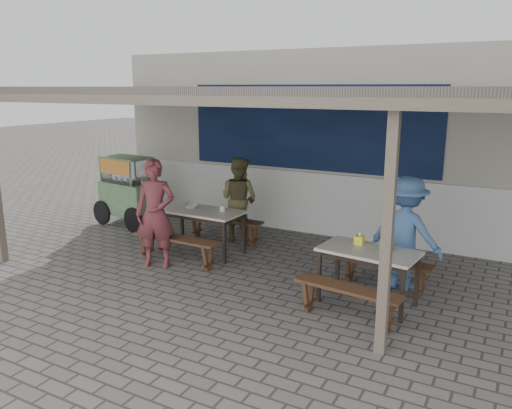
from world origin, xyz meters
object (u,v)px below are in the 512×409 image
object	(u,v)px
bench_left_street	(176,244)
donation_box	(386,246)
table_right	(369,256)
patron_street_side	(155,214)
vendor_cart	(128,188)
bench_right_street	(347,296)
table_left	(201,214)
tissue_box	(359,240)
bench_right_wall	(385,266)
condiment_jar	(223,208)
condiment_bowl	(192,206)
patron_wall_side	(239,199)
bench_left_wall	(224,223)
patron_right_table	(406,233)

from	to	relation	value
bench_left_street	donation_box	xyz separation A→B (m)	(3.35, 0.06, 0.46)
table_right	patron_street_side	bearing A→B (deg)	-170.07
bench_left_street	vendor_cart	world-z (taller)	vendor_cart
bench_right_street	donation_box	distance (m)	0.89
table_left	tissue_box	size ratio (longest dim) A/B	12.95
bench_left_street	bench_right_wall	xyz separation A→B (m)	(3.22, 0.60, -0.01)
condiment_jar	condiment_bowl	xyz separation A→B (m)	(-0.61, -0.06, -0.02)
vendor_cart	condiment_jar	xyz separation A→B (m)	(2.67, -0.60, 0.02)
table_left	donation_box	bearing A→B (deg)	-9.74
patron_street_side	tissue_box	xyz separation A→B (m)	(3.17, 0.38, -0.06)
bench_left_street	bench_right_street	world-z (taller)	same
bench_left_street	tissue_box	bearing A→B (deg)	4.09
patron_street_side	bench_right_wall	bearing A→B (deg)	-9.56
bench_left_street	patron_street_side	xyz separation A→B (m)	(-0.20, -0.23, 0.52)
bench_right_street	patron_wall_side	world-z (taller)	patron_wall_side
condiment_bowl	vendor_cart	bearing A→B (deg)	162.43
table_left	tissue_box	xyz separation A→B (m)	(2.96, -0.55, 0.13)
tissue_box	table_left	bearing A→B (deg)	169.49
vendor_cart	bench_right_street	bearing A→B (deg)	-12.58
patron_street_side	bench_left_street	bearing A→B (deg)	24.75
table_right	bench_right_wall	distance (m)	0.71
table_left	vendor_cart	xyz separation A→B (m)	(-2.31, 0.71, 0.10)
donation_box	condiment_jar	world-z (taller)	donation_box
vendor_cart	donation_box	bearing A→B (deg)	-5.07
patron_wall_side	vendor_cart	bearing A→B (deg)	10.08
bench_right_street	condiment_jar	xyz separation A→B (m)	(-2.71, 1.47, 0.47)
donation_box	condiment_jar	distance (m)	3.07
bench_left_wall	tissue_box	distance (m)	3.23
table_left	bench_right_street	bearing A→B (deg)	-22.62
tissue_box	patron_wall_side	bearing A→B (deg)	152.04
table_left	table_right	size ratio (longest dim) A/B	1.11
bench_left_street	patron_street_side	size ratio (longest dim) A/B	0.90
bench_left_wall	donation_box	world-z (taller)	donation_box
condiment_jar	table_left	bearing A→B (deg)	-161.82
patron_right_table	donation_box	bearing A→B (deg)	94.68
bench_right_wall	table_left	bearing A→B (deg)	-175.42
bench_left_wall	patron_wall_side	bearing A→B (deg)	44.18
bench_right_wall	condiment_bowl	size ratio (longest dim) A/B	6.38
table_left	vendor_cart	bearing A→B (deg)	163.89
donation_box	patron_wall_side	bearing A→B (deg)	153.69
donation_box	condiment_bowl	size ratio (longest dim) A/B	0.75
table_left	patron_right_table	bearing A→B (deg)	2.39
table_right	tissue_box	distance (m)	0.29
condiment_bowl	bench_right_street	bearing A→B (deg)	-23.04
table_left	vendor_cart	size ratio (longest dim) A/B	0.80
table_left	condiment_bowl	size ratio (longest dim) A/B	6.82
patron_street_side	table_right	bearing A→B (deg)	-19.63
bench_right_street	condiment_jar	world-z (taller)	condiment_jar
bench_right_street	bench_right_wall	bearing A→B (deg)	90.00
patron_wall_side	patron_right_table	distance (m)	3.31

